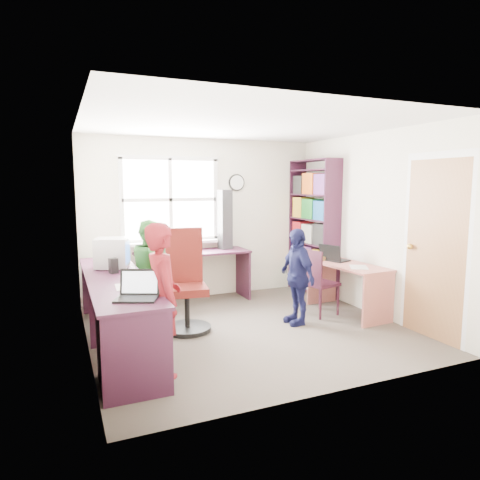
{
  "coord_description": "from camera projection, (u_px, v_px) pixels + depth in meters",
  "views": [
    {
      "loc": [
        -2.02,
        -4.5,
        1.73
      ],
      "look_at": [
        0.0,
        0.25,
        1.05
      ],
      "focal_mm": 32.0,
      "sensor_mm": 36.0,
      "label": 1
    }
  ],
  "objects": [
    {
      "name": "paper_b",
      "position": [
        359.0,
        267.0,
        5.47
      ],
      "size": [
        0.34,
        0.37,
        0.0
      ],
      "rotation": [
        0.0,
        0.0,
        -0.55
      ],
      "color": "#BDB7B2",
      "rests_on": "right_desk"
    },
    {
      "name": "laptop_left",
      "position": [
        138.0,
        292.0,
        3.68
      ],
      "size": [
        0.43,
        0.4,
        0.24
      ],
      "rotation": [
        0.0,
        0.0,
        -0.41
      ],
      "color": "black",
      "rests_on": "l_desk"
    },
    {
      "name": "swivel_chair",
      "position": [
        186.0,
        286.0,
        5.08
      ],
      "size": [
        0.64,
        0.64,
        1.2
      ],
      "rotation": [
        0.0,
        0.0,
        -0.15
      ],
      "color": "black",
      "rests_on": "ground"
    },
    {
      "name": "laptop_right",
      "position": [
        333.0,
        257.0,
        5.9
      ],
      "size": [
        0.38,
        0.42,
        0.24
      ],
      "rotation": [
        0.0,
        0.0,
        1.88
      ],
      "color": "black",
      "rests_on": "right_desk"
    },
    {
      "name": "game_box",
      "position": [
        326.0,
        257.0,
        6.08
      ],
      "size": [
        0.31,
        0.31,
        0.06
      ],
      "rotation": [
        0.0,
        0.0,
        -0.09
      ],
      "color": "red",
      "rests_on": "right_desk"
    },
    {
      "name": "person_navy",
      "position": [
        297.0,
        276.0,
        5.27
      ],
      "size": [
        0.29,
        0.7,
        1.19
      ],
      "primitive_type": "imported",
      "rotation": [
        0.0,
        0.0,
        -1.57
      ],
      "color": "#14163F",
      "rests_on": "ground"
    },
    {
      "name": "crt_monitor",
      "position": [
        112.0,
        253.0,
        4.98
      ],
      "size": [
        0.44,
        0.42,
        0.35
      ],
      "rotation": [
        0.0,
        0.0,
        -0.31
      ],
      "color": "silver",
      "rests_on": "l_desk"
    },
    {
      "name": "person_green",
      "position": [
        151.0,
        269.0,
        5.5
      ],
      "size": [
        0.51,
        0.64,
        1.28
      ],
      "primitive_type": "imported",
      "rotation": [
        0.0,
        0.0,
        1.53
      ],
      "color": "#32732E",
      "rests_on": "ground"
    },
    {
      "name": "l_desk",
      "position": [
        141.0,
        312.0,
        4.29
      ],
      "size": [
        2.38,
        2.95,
        0.75
      ],
      "color": "#3E182E",
      "rests_on": "ground"
    },
    {
      "name": "speaker_a",
      "position": [
        113.0,
        266.0,
        4.71
      ],
      "size": [
        0.1,
        0.1,
        0.17
      ],
      "rotation": [
        0.0,
        0.0,
        0.27
      ],
      "color": "black",
      "rests_on": "l_desk"
    },
    {
      "name": "wooden_chair",
      "position": [
        317.0,
        280.0,
        5.61
      ],
      "size": [
        0.45,
        0.45,
        0.88
      ],
      "rotation": [
        0.0,
        0.0,
        0.21
      ],
      "color": "#35111E",
      "rests_on": "ground"
    },
    {
      "name": "paper_a",
      "position": [
        127.0,
        287.0,
        4.09
      ],
      "size": [
        0.22,
        0.3,
        0.0
      ],
      "rotation": [
        0.0,
        0.0,
        -0.06
      ],
      "color": "#BDB7B2",
      "rests_on": "l_desk"
    },
    {
      "name": "room",
      "position": [
        246.0,
        227.0,
        5.05
      ],
      "size": [
        3.64,
        3.44,
        2.44
      ],
      "color": "#443C35",
      "rests_on": "ground"
    },
    {
      "name": "right_desk",
      "position": [
        348.0,
        278.0,
        5.7
      ],
      "size": [
        0.61,
        1.19,
        0.67
      ],
      "rotation": [
        0.0,
        0.0,
        0.06
      ],
      "color": "#B7665B",
      "rests_on": "ground"
    },
    {
      "name": "potted_plant",
      "position": [
        167.0,
        244.0,
        6.04
      ],
      "size": [
        0.16,
        0.14,
        0.28
      ],
      "primitive_type": "imported",
      "rotation": [
        0.0,
        0.0,
        0.09
      ],
      "color": "#2D7134",
      "rests_on": "l_desk"
    },
    {
      "name": "cd_tower",
      "position": [
        225.0,
        220.0,
        6.43
      ],
      "size": [
        0.2,
        0.19,
        0.89
      ],
      "rotation": [
        0.0,
        0.0,
        0.16
      ],
      "color": "black",
      "rests_on": "l_desk"
    },
    {
      "name": "speaker_b",
      "position": [
        110.0,
        256.0,
        5.25
      ],
      "size": [
        0.12,
        0.12,
        0.2
      ],
      "rotation": [
        0.0,
        0.0,
        -0.2
      ],
      "color": "black",
      "rests_on": "l_desk"
    },
    {
      "name": "person_red",
      "position": [
        163.0,
        299.0,
        3.85
      ],
      "size": [
        0.34,
        0.51,
        1.39
      ],
      "primitive_type": "imported",
      "rotation": [
        0.0,
        0.0,
        1.57
      ],
      "color": "maroon",
      "rests_on": "ground"
    },
    {
      "name": "bookshelf",
      "position": [
        313.0,
        231.0,
        6.71
      ],
      "size": [
        0.3,
        1.02,
        2.1
      ],
      "color": "#3E182E",
      "rests_on": "ground"
    }
  ]
}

